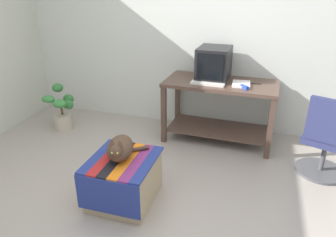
{
  "coord_description": "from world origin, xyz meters",
  "views": [
    {
      "loc": [
        0.92,
        -2.11,
        1.91
      ],
      "look_at": [
        0.03,
        0.85,
        0.55
      ],
      "focal_mm": 33.75,
      "sensor_mm": 36.0,
      "label": 1
    }
  ],
  "objects_px": {
    "ottoman_with_blanket": "(123,179)",
    "office_chair": "(326,142)",
    "tv_monitor": "(214,64)",
    "book": "(241,84)",
    "keyboard": "(208,83)",
    "potted_plant": "(62,110)",
    "desk": "(220,101)",
    "stapler": "(244,87)",
    "cat": "(120,148)"
  },
  "relations": [
    {
      "from": "tv_monitor",
      "to": "stapler",
      "type": "height_order",
      "value": "tv_monitor"
    },
    {
      "from": "tv_monitor",
      "to": "keyboard",
      "type": "bearing_deg",
      "value": -92.62
    },
    {
      "from": "book",
      "to": "potted_plant",
      "type": "xyz_separation_m",
      "value": [
        -2.35,
        -0.24,
        -0.52
      ]
    },
    {
      "from": "book",
      "to": "ottoman_with_blanket",
      "type": "relative_size",
      "value": 0.4
    },
    {
      "from": "tv_monitor",
      "to": "book",
      "type": "distance_m",
      "value": 0.43
    },
    {
      "from": "ottoman_with_blanket",
      "to": "desk",
      "type": "bearing_deg",
      "value": 66.29
    },
    {
      "from": "ottoman_with_blanket",
      "to": "office_chair",
      "type": "xyz_separation_m",
      "value": [
        1.82,
        0.98,
        0.17
      ]
    },
    {
      "from": "desk",
      "to": "ottoman_with_blanket",
      "type": "bearing_deg",
      "value": -111.62
    },
    {
      "from": "potted_plant",
      "to": "office_chair",
      "type": "relative_size",
      "value": 0.7
    },
    {
      "from": "potted_plant",
      "to": "cat",
      "type": "bearing_deg",
      "value": -39.37
    },
    {
      "from": "cat",
      "to": "book",
      "type": "bearing_deg",
      "value": 44.18
    },
    {
      "from": "office_chair",
      "to": "stapler",
      "type": "height_order",
      "value": "office_chair"
    },
    {
      "from": "tv_monitor",
      "to": "ottoman_with_blanket",
      "type": "bearing_deg",
      "value": -106.64
    },
    {
      "from": "office_chair",
      "to": "potted_plant",
      "type": "bearing_deg",
      "value": 17.86
    },
    {
      "from": "desk",
      "to": "stapler",
      "type": "relative_size",
      "value": 12.51
    },
    {
      "from": "potted_plant",
      "to": "book",
      "type": "bearing_deg",
      "value": 5.82
    },
    {
      "from": "tv_monitor",
      "to": "cat",
      "type": "distance_m",
      "value": 1.72
    },
    {
      "from": "book",
      "to": "potted_plant",
      "type": "distance_m",
      "value": 2.42
    },
    {
      "from": "book",
      "to": "cat",
      "type": "bearing_deg",
      "value": -126.09
    },
    {
      "from": "office_chair",
      "to": "keyboard",
      "type": "bearing_deg",
      "value": 5.93
    },
    {
      "from": "tv_monitor",
      "to": "stapler",
      "type": "bearing_deg",
      "value": -33.37
    },
    {
      "from": "tv_monitor",
      "to": "ottoman_with_blanket",
      "type": "distance_m",
      "value": 1.84
    },
    {
      "from": "desk",
      "to": "potted_plant",
      "type": "relative_size",
      "value": 2.21
    },
    {
      "from": "keyboard",
      "to": "potted_plant",
      "type": "xyz_separation_m",
      "value": [
        -1.97,
        -0.15,
        -0.52
      ]
    },
    {
      "from": "office_chair",
      "to": "tv_monitor",
      "type": "bearing_deg",
      "value": -3.78
    },
    {
      "from": "tv_monitor",
      "to": "office_chair",
      "type": "relative_size",
      "value": 0.54
    },
    {
      "from": "keyboard",
      "to": "office_chair",
      "type": "bearing_deg",
      "value": -12.53
    },
    {
      "from": "cat",
      "to": "potted_plant",
      "type": "distance_m",
      "value": 1.87
    },
    {
      "from": "ottoman_with_blanket",
      "to": "stapler",
      "type": "distance_m",
      "value": 1.71
    },
    {
      "from": "book",
      "to": "keyboard",
      "type": "bearing_deg",
      "value": -170.43
    },
    {
      "from": "stapler",
      "to": "desk",
      "type": "bearing_deg",
      "value": 102.6
    },
    {
      "from": "desk",
      "to": "tv_monitor",
      "type": "height_order",
      "value": "tv_monitor"
    },
    {
      "from": "potted_plant",
      "to": "stapler",
      "type": "distance_m",
      "value": 2.46
    },
    {
      "from": "keyboard",
      "to": "stapler",
      "type": "height_order",
      "value": "stapler"
    },
    {
      "from": "ottoman_with_blanket",
      "to": "stapler",
      "type": "height_order",
      "value": "stapler"
    },
    {
      "from": "keyboard",
      "to": "potted_plant",
      "type": "height_order",
      "value": "keyboard"
    },
    {
      "from": "desk",
      "to": "keyboard",
      "type": "distance_m",
      "value": 0.33
    },
    {
      "from": "office_chair",
      "to": "stapler",
      "type": "bearing_deg",
      "value": 1.62
    },
    {
      "from": "desk",
      "to": "cat",
      "type": "relative_size",
      "value": 3.14
    },
    {
      "from": "desk",
      "to": "book",
      "type": "distance_m",
      "value": 0.36
    },
    {
      "from": "potted_plant",
      "to": "stapler",
      "type": "relative_size",
      "value": 5.66
    },
    {
      "from": "desk",
      "to": "potted_plant",
      "type": "xyz_separation_m",
      "value": [
        -2.11,
        -0.3,
        -0.26
      ]
    },
    {
      "from": "cat",
      "to": "office_chair",
      "type": "relative_size",
      "value": 0.49
    },
    {
      "from": "keyboard",
      "to": "office_chair",
      "type": "xyz_separation_m",
      "value": [
        1.3,
        -0.36,
        -0.4
      ]
    },
    {
      "from": "stapler",
      "to": "potted_plant",
      "type": "bearing_deg",
      "value": 138.31
    },
    {
      "from": "potted_plant",
      "to": "desk",
      "type": "bearing_deg",
      "value": 8.06
    },
    {
      "from": "book",
      "to": "stapler",
      "type": "bearing_deg",
      "value": -74.23
    },
    {
      "from": "tv_monitor",
      "to": "stapler",
      "type": "relative_size",
      "value": 4.34
    },
    {
      "from": "book",
      "to": "potted_plant",
      "type": "height_order",
      "value": "book"
    },
    {
      "from": "book",
      "to": "stapler",
      "type": "relative_size",
      "value": 2.39
    }
  ]
}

